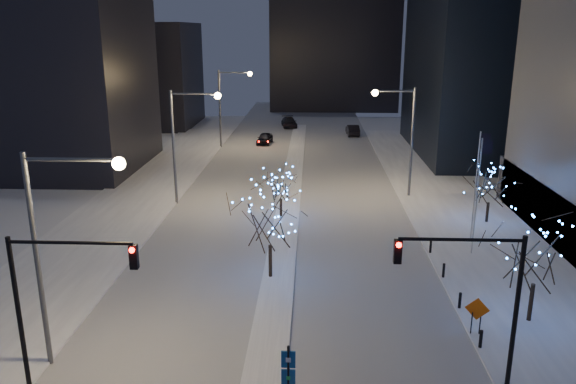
# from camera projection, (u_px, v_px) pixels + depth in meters

# --- Properties ---
(road) EXTENTS (20.00, 130.00, 0.02)m
(road) POSITION_uv_depth(u_px,v_px,m) (292.00, 181.00, 57.25)
(road) COLOR #A3A8B2
(road) RESTS_ON ground
(median) EXTENTS (2.00, 80.00, 0.15)m
(median) POSITION_uv_depth(u_px,v_px,m) (290.00, 195.00, 52.44)
(median) COLOR white
(median) RESTS_ON ground
(east_sidewalk) EXTENTS (10.00, 90.00, 0.15)m
(east_sidewalk) POSITION_uv_depth(u_px,v_px,m) (484.00, 234.00, 42.21)
(east_sidewalk) COLOR white
(east_sidewalk) RESTS_ON ground
(west_sidewalk) EXTENTS (8.00, 90.00, 0.15)m
(west_sidewalk) POSITION_uv_depth(u_px,v_px,m) (105.00, 229.00, 43.42)
(west_sidewalk) COLOR white
(west_sidewalk) RESTS_ON ground
(filler_west_near) EXTENTS (22.00, 18.00, 24.00)m
(filler_west_near) POSITION_uv_depth(u_px,v_px,m) (32.00, 58.00, 59.89)
(filler_west_near) COLOR black
(filler_west_near) RESTS_ON ground
(filler_west_far) EXTENTS (18.00, 16.00, 16.00)m
(filler_west_far) POSITION_uv_depth(u_px,v_px,m) (138.00, 75.00, 89.71)
(filler_west_far) COLOR black
(filler_west_far) RESTS_ON ground
(street_lamp_w_near) EXTENTS (4.40, 0.56, 10.00)m
(street_lamp_w_near) POSITION_uv_depth(u_px,v_px,m) (57.00, 232.00, 24.15)
(street_lamp_w_near) COLOR #595E66
(street_lamp_w_near) RESTS_ON ground
(street_lamp_w_mid) EXTENTS (4.40, 0.56, 10.00)m
(street_lamp_w_mid) POSITION_uv_depth(u_px,v_px,m) (185.00, 131.00, 48.15)
(street_lamp_w_mid) COLOR #595E66
(street_lamp_w_mid) RESTS_ON ground
(street_lamp_w_far) EXTENTS (4.40, 0.56, 10.00)m
(street_lamp_w_far) POSITION_uv_depth(u_px,v_px,m) (228.00, 98.00, 72.14)
(street_lamp_w_far) COLOR #595E66
(street_lamp_w_far) RESTS_ON ground
(street_lamp_east) EXTENTS (3.90, 0.56, 10.00)m
(street_lamp_east) POSITION_uv_depth(u_px,v_px,m) (403.00, 128.00, 50.25)
(street_lamp_east) COLOR #595E66
(street_lamp_east) RESTS_ON ground
(traffic_signal_west) EXTENTS (5.26, 0.43, 7.00)m
(traffic_signal_west) POSITION_uv_depth(u_px,v_px,m) (53.00, 289.00, 22.69)
(traffic_signal_west) COLOR black
(traffic_signal_west) RESTS_ON ground
(traffic_signal_east) EXTENTS (5.26, 0.43, 7.00)m
(traffic_signal_east) POSITION_uv_depth(u_px,v_px,m) (480.00, 287.00, 22.93)
(traffic_signal_east) COLOR black
(traffic_signal_east) RESTS_ON ground
(flagpoles) EXTENTS (1.35, 2.60, 8.00)m
(flagpoles) POSITION_uv_depth(u_px,v_px,m) (478.00, 183.00, 38.33)
(flagpoles) COLOR silver
(flagpoles) RESTS_ON east_sidewalk
(bollards) EXTENTS (0.16, 12.16, 0.90)m
(bollards) POSITION_uv_depth(u_px,v_px,m) (451.00, 285.00, 32.67)
(bollards) COLOR black
(bollards) RESTS_ON east_sidewalk
(car_near) EXTENTS (2.22, 4.52, 1.48)m
(car_near) POSITION_uv_depth(u_px,v_px,m) (265.00, 138.00, 76.04)
(car_near) COLOR black
(car_near) RESTS_ON ground
(car_mid) EXTENTS (1.90, 4.75, 1.54)m
(car_mid) POSITION_uv_depth(u_px,v_px,m) (353.00, 130.00, 82.33)
(car_mid) COLOR black
(car_mid) RESTS_ON ground
(car_far) EXTENTS (2.94, 5.58, 1.54)m
(car_far) POSITION_uv_depth(u_px,v_px,m) (289.00, 122.00, 89.12)
(car_far) COLOR black
(car_far) RESTS_ON ground
(holiday_tree_median_near) EXTENTS (6.34, 6.34, 6.02)m
(holiday_tree_median_near) POSITION_uv_depth(u_px,v_px,m) (270.00, 217.00, 33.79)
(holiday_tree_median_near) COLOR black
(holiday_tree_median_near) RESTS_ON median
(holiday_tree_median_far) EXTENTS (3.37, 3.37, 4.13)m
(holiday_tree_median_far) POSITION_uv_depth(u_px,v_px,m) (281.00, 185.00, 45.44)
(holiday_tree_median_far) COLOR black
(holiday_tree_median_far) RESTS_ON median
(holiday_tree_plaza_near) EXTENTS (5.62, 5.62, 5.98)m
(holiday_tree_plaza_near) POSITION_uv_depth(u_px,v_px,m) (538.00, 252.00, 28.51)
(holiday_tree_plaza_near) COLOR black
(holiday_tree_plaza_near) RESTS_ON east_sidewalk
(holiday_tree_plaza_far) EXTENTS (5.14, 5.14, 4.86)m
(holiday_tree_plaza_far) POSITION_uv_depth(u_px,v_px,m) (490.00, 184.00, 43.97)
(holiday_tree_plaza_far) COLOR black
(holiday_tree_plaza_far) RESTS_ON east_sidewalk
(wayfinding_sign) EXTENTS (0.56, 0.11, 3.14)m
(wayfinding_sign) POSITION_uv_depth(u_px,v_px,m) (288.00, 374.00, 21.95)
(wayfinding_sign) COLOR black
(wayfinding_sign) RESTS_ON ground
(construction_sign) EXTENTS (1.16, 0.39, 1.97)m
(construction_sign) POSITION_uv_depth(u_px,v_px,m) (477.00, 312.00, 27.93)
(construction_sign) COLOR black
(construction_sign) RESTS_ON east_sidewalk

